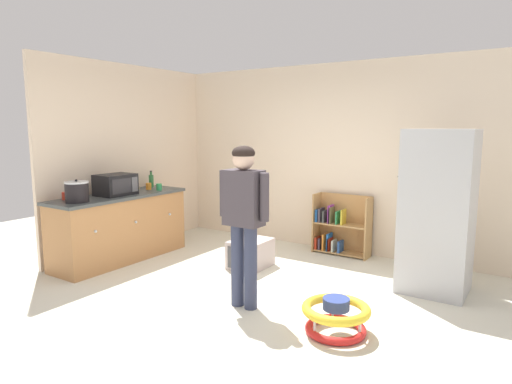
{
  "coord_description": "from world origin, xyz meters",
  "views": [
    {
      "loc": [
        2.55,
        -3.63,
        1.81
      ],
      "look_at": [
        -0.14,
        0.46,
        1.07
      ],
      "focal_mm": 30.87,
      "sensor_mm": 36.0,
      "label": 1
    }
  ],
  "objects_px": {
    "banana_bunch": "(135,189)",
    "green_cup": "(159,187)",
    "green_glass_bottle": "(151,180)",
    "pet_carrier": "(250,254)",
    "microwave": "(116,185)",
    "baby_walker": "(336,316)",
    "kitchen_counter": "(120,227)",
    "orange_cup": "(149,186)",
    "standing_person": "(244,211)",
    "crock_pot": "(77,192)",
    "red_cup": "(65,196)",
    "refrigerator": "(438,212)",
    "bookshelf": "(339,228)"
  },
  "relations": [
    {
      "from": "bookshelf",
      "to": "red_cup",
      "type": "height_order",
      "value": "red_cup"
    },
    {
      "from": "kitchen_counter",
      "to": "baby_walker",
      "type": "xyz_separation_m",
      "value": [
        3.33,
        -0.42,
        -0.29
      ]
    },
    {
      "from": "green_glass_bottle",
      "to": "banana_bunch",
      "type": "bearing_deg",
      "value": -76.5
    },
    {
      "from": "microwave",
      "to": "green_cup",
      "type": "distance_m",
      "value": 0.66
    },
    {
      "from": "microwave",
      "to": "banana_bunch",
      "type": "relative_size",
      "value": 3.08
    },
    {
      "from": "green_glass_bottle",
      "to": "baby_walker",
      "type": "bearing_deg",
      "value": -18.71
    },
    {
      "from": "red_cup",
      "to": "standing_person",
      "type": "bearing_deg",
      "value": 5.78
    },
    {
      "from": "refrigerator",
      "to": "crock_pot",
      "type": "relative_size",
      "value": 6.36
    },
    {
      "from": "banana_bunch",
      "to": "green_cup",
      "type": "xyz_separation_m",
      "value": [
        0.25,
        0.22,
        0.02
      ]
    },
    {
      "from": "red_cup",
      "to": "green_glass_bottle",
      "type": "bearing_deg",
      "value": 89.18
    },
    {
      "from": "microwave",
      "to": "green_glass_bottle",
      "type": "xyz_separation_m",
      "value": [
        -0.2,
        0.82,
        -0.04
      ]
    },
    {
      "from": "standing_person",
      "to": "crock_pot",
      "type": "distance_m",
      "value": 2.27
    },
    {
      "from": "banana_bunch",
      "to": "red_cup",
      "type": "xyz_separation_m",
      "value": [
        -0.12,
        -1.02,
        0.02
      ]
    },
    {
      "from": "standing_person",
      "to": "crock_pot",
      "type": "height_order",
      "value": "standing_person"
    },
    {
      "from": "pet_carrier",
      "to": "microwave",
      "type": "height_order",
      "value": "microwave"
    },
    {
      "from": "kitchen_counter",
      "to": "orange_cup",
      "type": "relative_size",
      "value": 20.19
    },
    {
      "from": "banana_bunch",
      "to": "green_glass_bottle",
      "type": "xyz_separation_m",
      "value": [
        -0.1,
        0.4,
        0.07
      ]
    },
    {
      "from": "crock_pot",
      "to": "green_glass_bottle",
      "type": "relative_size",
      "value": 1.14
    },
    {
      "from": "crock_pot",
      "to": "green_cup",
      "type": "bearing_deg",
      "value": 86.0
    },
    {
      "from": "kitchen_counter",
      "to": "crock_pot",
      "type": "height_order",
      "value": "crock_pot"
    },
    {
      "from": "bookshelf",
      "to": "crock_pot",
      "type": "relative_size",
      "value": 3.04
    },
    {
      "from": "microwave",
      "to": "green_glass_bottle",
      "type": "bearing_deg",
      "value": 103.63
    },
    {
      "from": "pet_carrier",
      "to": "green_cup",
      "type": "height_order",
      "value": "green_cup"
    },
    {
      "from": "pet_carrier",
      "to": "microwave",
      "type": "relative_size",
      "value": 1.15
    },
    {
      "from": "orange_cup",
      "to": "green_glass_bottle",
      "type": "bearing_deg",
      "value": 128.45
    },
    {
      "from": "crock_pot",
      "to": "red_cup",
      "type": "bearing_deg",
      "value": 174.45
    },
    {
      "from": "pet_carrier",
      "to": "red_cup",
      "type": "relative_size",
      "value": 5.81
    },
    {
      "from": "microwave",
      "to": "banana_bunch",
      "type": "distance_m",
      "value": 0.45
    },
    {
      "from": "green_glass_bottle",
      "to": "green_cup",
      "type": "relative_size",
      "value": 2.59
    },
    {
      "from": "baby_walker",
      "to": "green_glass_bottle",
      "type": "relative_size",
      "value": 2.46
    },
    {
      "from": "bookshelf",
      "to": "red_cup",
      "type": "xyz_separation_m",
      "value": [
        -2.58,
        -2.56,
        0.58
      ]
    },
    {
      "from": "banana_bunch",
      "to": "green_glass_bottle",
      "type": "bearing_deg",
      "value": 103.5
    },
    {
      "from": "red_cup",
      "to": "crock_pot",
      "type": "bearing_deg",
      "value": -5.55
    },
    {
      "from": "pet_carrier",
      "to": "microwave",
      "type": "xyz_separation_m",
      "value": [
        -1.66,
        -0.74,
        0.86
      ]
    },
    {
      "from": "bookshelf",
      "to": "crock_pot",
      "type": "height_order",
      "value": "crock_pot"
    },
    {
      "from": "kitchen_counter",
      "to": "pet_carrier",
      "type": "height_order",
      "value": "kitchen_counter"
    },
    {
      "from": "crock_pot",
      "to": "orange_cup",
      "type": "xyz_separation_m",
      "value": [
        -0.09,
        1.23,
        -0.08
      ]
    },
    {
      "from": "green_cup",
      "to": "orange_cup",
      "type": "distance_m",
      "value": 0.18
    },
    {
      "from": "kitchen_counter",
      "to": "red_cup",
      "type": "height_order",
      "value": "red_cup"
    },
    {
      "from": "green_glass_bottle",
      "to": "green_cup",
      "type": "distance_m",
      "value": 0.4
    },
    {
      "from": "baby_walker",
      "to": "microwave",
      "type": "xyz_separation_m",
      "value": [
        -3.32,
        0.37,
        0.88
      ]
    },
    {
      "from": "refrigerator",
      "to": "banana_bunch",
      "type": "bearing_deg",
      "value": -168.81
    },
    {
      "from": "refrigerator",
      "to": "pet_carrier",
      "type": "height_order",
      "value": "refrigerator"
    },
    {
      "from": "red_cup",
      "to": "orange_cup",
      "type": "height_order",
      "value": "same"
    },
    {
      "from": "bookshelf",
      "to": "green_glass_bottle",
      "type": "bearing_deg",
      "value": -156.06
    },
    {
      "from": "baby_walker",
      "to": "green_cup",
      "type": "bearing_deg",
      "value": 162.35
    },
    {
      "from": "bookshelf",
      "to": "red_cup",
      "type": "bearing_deg",
      "value": -135.28
    },
    {
      "from": "kitchen_counter",
      "to": "standing_person",
      "type": "distance_m",
      "value": 2.42
    },
    {
      "from": "green_cup",
      "to": "red_cup",
      "type": "bearing_deg",
      "value": -106.72
    },
    {
      "from": "baby_walker",
      "to": "red_cup",
      "type": "relative_size",
      "value": 6.36
    }
  ]
}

